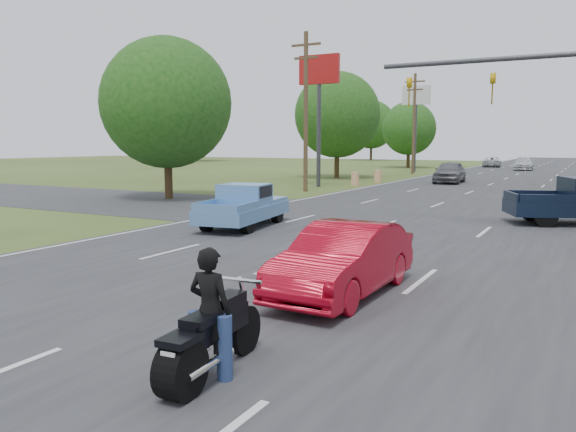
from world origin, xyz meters
The scene contains 21 objects.
main_road centered at (0.00, 40.00, 0.01)m, with size 15.00×180.00×0.02m, color #2D2D30.
cross_road centered at (0.00, 18.00, 0.01)m, with size 120.00×10.00×0.02m, color #2D2D30.
utility_pole_5 centered at (-9.50, 28.00, 5.32)m, with size 2.00×0.28×10.00m.
utility_pole_6 centered at (-9.50, 52.00, 5.32)m, with size 2.00×0.28×10.00m.
tree_0 centered at (-14.00, 20.00, 5.26)m, with size 7.14×7.14×8.84m.
tree_1 centered at (-13.50, 42.00, 5.57)m, with size 7.56×7.56×9.36m.
tree_2 centered at (-14.20, 66.00, 4.95)m, with size 6.72×6.72×8.32m.
tree_4 centered at (-55.00, 75.00, 6.82)m, with size 9.24×9.24×11.44m.
tree_6 centered at (-30.00, 95.00, 6.51)m, with size 8.82×8.82×10.92m.
barrel_2 centered at (-8.50, 34.00, 0.50)m, with size 0.56×0.56×1.00m, color orange.
barrel_3 centered at (-8.20, 38.00, 0.50)m, with size 0.56×0.56×1.00m, color orange.
pole_sign_left_near centered at (-10.50, 32.00, 7.17)m, with size 3.00×0.35×9.20m.
pole_sign_left_far centered at (-10.50, 56.00, 7.17)m, with size 3.00×0.35×9.20m.
signal_mast centered at (5.82, 17.00, 4.80)m, with size 9.12×0.40×7.00m.
red_convertible centered at (2.51, 6.13, 0.72)m, with size 1.53×4.39×1.45m, color #A50719.
motorcycle centered at (2.60, 1.47, 0.53)m, with size 0.72×2.34×1.19m.
rider centered at (2.59, 1.53, 0.83)m, with size 0.61×0.40×1.66m, color black.
blue_pickup centered at (-4.47, 13.18, 0.80)m, with size 2.58×5.03×1.59m.
distant_car_grey centered at (-3.12, 40.26, 0.85)m, with size 2.02×5.02×1.71m, color slate.
distant_car_silver centered at (-0.50, 65.87, 0.74)m, with size 2.07×5.09×1.48m, color silver.
distant_car_white centered at (-5.15, 73.27, 0.67)m, with size 2.21×4.80×1.33m, color silver.
Camera 1 is at (6.89, -4.18, 3.08)m, focal length 35.00 mm.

